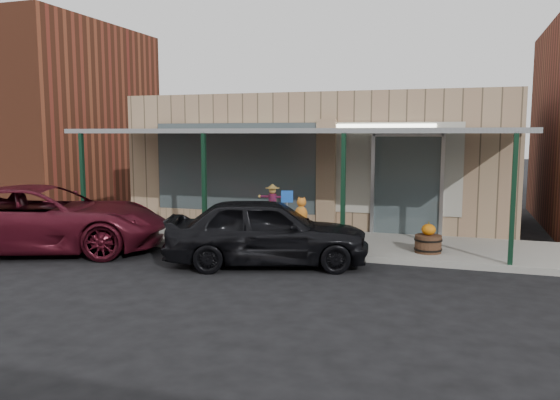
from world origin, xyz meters
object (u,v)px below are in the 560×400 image
(handicap_sign, at_px, (287,211))
(barrel_pumpkin, at_px, (428,242))
(barrel_scarecrow, at_px, (272,217))
(parked_sedan, at_px, (267,231))
(car_maroon, at_px, (44,219))

(handicap_sign, bearing_deg, barrel_pumpkin, -7.51)
(barrel_scarecrow, bearing_deg, parked_sedan, -61.78)
(handicap_sign, height_order, car_maroon, car_maroon)
(handicap_sign, distance_m, car_maroon, 6.15)
(barrel_pumpkin, bearing_deg, parked_sedan, -152.70)
(barrel_scarecrow, distance_m, handicap_sign, 1.95)
(barrel_scarecrow, relative_size, barrel_pumpkin, 1.92)
(barrel_pumpkin, height_order, parked_sedan, parked_sedan)
(parked_sedan, relative_size, car_maroon, 0.81)
(barrel_pumpkin, distance_m, handicap_sign, 3.49)
(barrel_pumpkin, bearing_deg, barrel_scarecrow, 164.78)
(barrel_scarecrow, bearing_deg, car_maroon, -134.15)
(car_maroon, bearing_deg, barrel_scarecrow, -77.63)
(handicap_sign, relative_size, parked_sedan, 0.29)
(car_maroon, bearing_deg, barrel_pumpkin, -98.62)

